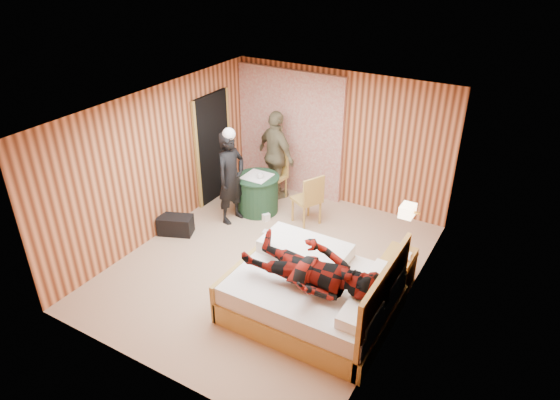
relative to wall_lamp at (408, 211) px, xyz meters
The scene contains 23 objects.
floor 2.36m from the wall_lamp, 166.83° to the right, with size 4.20×5.00×0.01m, color tan.
ceiling 2.31m from the wall_lamp, 166.83° to the right, with size 4.20×5.00×0.01m, color white.
wall_back 2.81m from the wall_lamp, 133.17° to the left, with size 4.20×0.02×2.50m, color #E48C57.
wall_left 4.05m from the wall_lamp, behind, with size 0.02×5.00×2.50m, color #E48C57.
wall_right 0.49m from the wall_lamp, 68.55° to the right, with size 0.02×5.00×2.50m, color #E48C57.
curtain 3.53m from the wall_lamp, 145.89° to the left, with size 2.20×0.08×2.40m, color beige.
doorway 4.10m from the wall_lamp, 166.59° to the left, with size 0.06×0.90×2.05m, color black.
wall_lamp is the anchor object (origin of this frame).
bed 1.66m from the wall_lamp, 126.46° to the right, with size 2.11×1.67×1.15m.
nightstand 1.02m from the wall_lamp, 127.52° to the left, with size 0.42×0.57×0.55m.
round_table 3.25m from the wall_lamp, 163.20° to the left, with size 0.80×0.80×0.71m.
chair_far 3.43m from the wall_lamp, 152.58° to the left, with size 0.47×0.47×0.93m.
chair_near 2.28m from the wall_lamp, 154.05° to the left, with size 0.58×0.58×0.95m.
duffel_bag 3.97m from the wall_lamp, behind, with size 0.58×0.31×0.33m, color black.
sneaker_left 3.10m from the wall_lamp, 165.60° to the left, with size 0.30×0.12×0.13m, color white.
sneaker_right 2.59m from the wall_lamp, behind, with size 0.30×0.12×0.13m, color white.
woman_standing 3.26m from the wall_lamp, behind, with size 0.61×0.40×1.66m, color black.
man_at_table 3.40m from the wall_lamp, 152.20° to the left, with size 1.01×0.42×1.72m, color #6F684A.
man_on_bed 1.56m from the wall_lamp, 120.43° to the right, with size 1.77×0.67×0.86m, color maroon.
book_lower 0.74m from the wall_lamp, behind, with size 0.17×0.22×0.02m, color white.
book_upper 0.72m from the wall_lamp, behind, with size 0.16×0.22×0.02m, color white.
cup_nightstand 0.73m from the wall_lamp, 103.06° to the left, with size 0.10×0.10×0.09m, color white.
cup_table 3.05m from the wall_lamp, 163.56° to the left, with size 0.12×0.12×0.10m, color white.
Camera 1 is at (3.37, -5.41, 4.61)m, focal length 32.00 mm.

